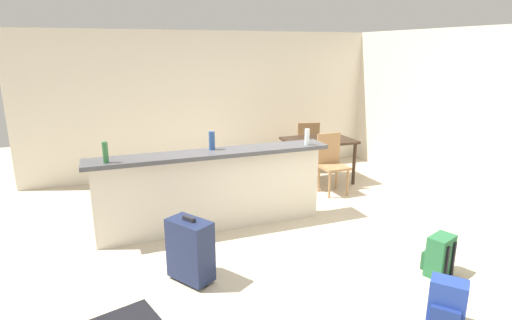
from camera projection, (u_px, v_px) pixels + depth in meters
ground_plane at (284, 238)px, 5.03m from camera, size 13.00×13.00×0.05m
wall_back at (215, 103)px, 7.45m from camera, size 6.60×0.10×2.50m
wall_right at (468, 116)px, 6.00m from camera, size 0.10×6.00×2.50m
partition_half_wall at (213, 193)px, 5.12m from camera, size 2.80×0.20×0.95m
bar_countertop at (212, 153)px, 4.99m from camera, size 2.96×0.40×0.05m
bottle_green at (105, 152)px, 4.46m from camera, size 0.06×0.06×0.23m
bottle_blue at (212, 141)px, 5.04m from camera, size 0.07×0.07×0.23m
bottle_clear at (307, 137)px, 5.29m from camera, size 0.06×0.06×0.21m
dining_table at (319, 145)px, 6.92m from camera, size 1.10×0.80×0.74m
dining_chair_near_partition at (331, 160)px, 6.45m from camera, size 0.40×0.40×0.93m
dining_chair_far_side at (307, 144)px, 7.52m from camera, size 0.47×0.47×0.93m
backpack_blue at (447, 305)px, 3.34m from camera, size 0.34×0.34×0.42m
suitcase_upright_navy at (190, 250)px, 3.99m from camera, size 0.44×0.50×0.67m
backpack_green at (439, 256)px, 4.13m from camera, size 0.33×0.31×0.42m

